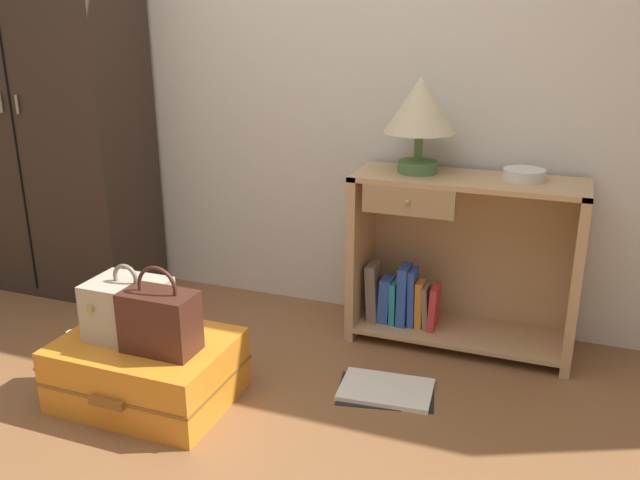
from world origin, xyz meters
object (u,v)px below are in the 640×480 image
(bottle, at_px, (75,351))
(open_book_on_floor, at_px, (386,390))
(wardrobe, at_px, (45,98))
(bowl, at_px, (524,174))
(train_case, at_px, (129,309))
(bookshelf, at_px, (454,262))
(table_lamp, at_px, (420,109))
(handbag, at_px, (160,320))
(suitcase_large, at_px, (148,370))

(bottle, bearing_deg, open_book_on_floor, 12.12)
(wardrobe, bearing_deg, bowl, 2.02)
(bottle, bearing_deg, bowl, 26.57)
(train_case, bearing_deg, bookshelf, 40.55)
(bookshelf, xyz_separation_m, bowl, (0.26, 0.02, 0.41))
(table_lamp, relative_size, bowl, 2.39)
(table_lamp, distance_m, train_case, 1.42)
(wardrobe, height_order, open_book_on_floor, wardrobe)
(handbag, xyz_separation_m, open_book_on_floor, (0.74, 0.41, -0.36))
(wardrobe, distance_m, table_lamp, 1.92)
(handbag, bearing_deg, open_book_on_floor, 28.95)
(bookshelf, relative_size, handbag, 2.96)
(bookshelf, bearing_deg, bowl, 4.74)
(bookshelf, distance_m, open_book_on_floor, 0.67)
(wardrobe, xyz_separation_m, bowl, (2.35, 0.08, -0.22))
(wardrobe, xyz_separation_m, handbag, (1.22, -0.89, -0.63))
(wardrobe, height_order, handbag, wardrobe)
(bookshelf, bearing_deg, train_case, -139.45)
(wardrobe, bearing_deg, table_lamp, 1.93)
(bottle, bearing_deg, handbag, -14.27)
(bookshelf, distance_m, bowl, 0.48)
(bowl, xyz_separation_m, bottle, (-1.67, -0.84, -0.71))
(suitcase_large, bearing_deg, bottle, 167.64)
(wardrobe, distance_m, open_book_on_floor, 2.24)
(table_lamp, distance_m, handbag, 1.36)
(wardrobe, distance_m, bowl, 2.37)
(bookshelf, height_order, train_case, bookshelf)
(bowl, bearing_deg, suitcase_large, -143.25)
(handbag, relative_size, bottle, 1.97)
(bookshelf, xyz_separation_m, suitcase_large, (-0.99, -0.91, -0.25))
(train_case, bearing_deg, open_book_on_floor, 21.61)
(train_case, distance_m, bottle, 0.47)
(train_case, height_order, bottle, train_case)
(wardrobe, bearing_deg, handbag, -36.14)
(suitcase_large, xyz_separation_m, bottle, (-0.43, 0.09, -0.05))
(bowl, xyz_separation_m, handbag, (-1.14, -0.97, -0.42))
(bottle, distance_m, open_book_on_floor, 1.30)
(train_case, bearing_deg, suitcase_large, -6.19)
(bowl, relative_size, suitcase_large, 0.26)
(wardrobe, relative_size, table_lamp, 4.94)
(suitcase_large, height_order, open_book_on_floor, suitcase_large)
(handbag, bearing_deg, train_case, 163.99)
(bookshelf, bearing_deg, wardrobe, -178.32)
(train_case, xyz_separation_m, bottle, (-0.36, 0.09, -0.29))
(wardrobe, distance_m, bottle, 1.38)
(table_lamp, relative_size, suitcase_large, 0.63)
(handbag, bearing_deg, suitcase_large, 158.26)
(handbag, relative_size, open_book_on_floor, 0.78)
(open_book_on_floor, bearing_deg, bottle, -167.88)
(table_lamp, bearing_deg, bookshelf, -0.89)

